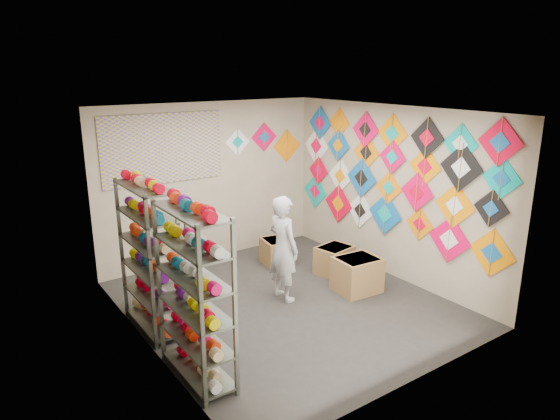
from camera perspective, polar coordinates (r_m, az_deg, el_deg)
ground at (r=7.22m, az=0.72°, el=-10.65°), size 4.50×4.50×0.00m
room_walls at (r=6.64m, az=0.77°, el=2.14°), size 4.50×4.50×4.50m
shelf_rack_front at (r=5.33m, az=-9.73°, el=-9.63°), size 0.40×1.10×1.90m
shelf_rack_back at (r=6.45m, az=-14.71°, el=-5.32°), size 0.40×1.10×1.90m
string_spools at (r=5.85m, az=-12.52°, el=-6.42°), size 0.12×2.36×0.12m
kite_wall_display at (r=7.95m, az=12.42°, el=3.76°), size 0.06×4.36×2.11m
back_wall_kites at (r=9.05m, az=-1.48°, el=7.75°), size 1.60×0.02×0.77m
poster at (r=8.13m, az=-13.17°, el=6.84°), size 2.00×0.01×1.10m
shopkeeper at (r=7.08m, az=0.37°, el=-4.39°), size 0.60×0.43×1.54m
carton_a at (r=7.58m, az=8.79°, el=-7.31°), size 0.67×0.57×0.53m
carton_b at (r=8.18m, az=6.23°, el=-5.70°), size 0.63×0.55×0.45m
carton_c at (r=8.50m, az=-0.34°, el=-4.79°), size 0.54×0.57×0.44m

